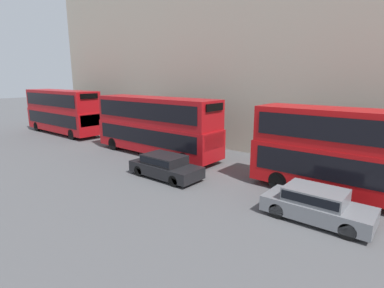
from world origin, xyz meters
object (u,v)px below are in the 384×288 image
object	(u,v)px
bus_leading	(365,152)
bus_second_in_queue	(156,124)
car_hatchback	(165,165)
bus_third_in_queue	(62,110)
car_dark_sedan	(316,204)

from	to	relation	value
bus_leading	bus_second_in_queue	distance (m)	13.86
car_hatchback	bus_third_in_queue	bearing A→B (deg)	79.44
car_dark_sedan	bus_second_in_queue	bearing A→B (deg)	75.23
bus_leading	bus_second_in_queue	bearing A→B (deg)	90.00
bus_second_in_queue	car_dark_sedan	world-z (taller)	bus_second_in_queue
bus_third_in_queue	car_hatchback	xyz separation A→B (m)	(-3.40, -18.23, -1.76)
car_dark_sedan	car_hatchback	world-z (taller)	car_dark_sedan
bus_leading	bus_third_in_queue	size ratio (longest dim) A/B	0.98
bus_leading	car_dark_sedan	size ratio (longest dim) A/B	2.45
bus_leading	car_hatchback	xyz separation A→B (m)	(-3.40, 9.58, -1.66)
bus_second_in_queue	car_hatchback	bearing A→B (deg)	-128.45
bus_third_in_queue	car_hatchback	bearing A→B (deg)	-100.56
bus_second_in_queue	bus_third_in_queue	bearing A→B (deg)	90.00
bus_second_in_queue	car_dark_sedan	size ratio (longest dim) A/B	2.56
bus_leading	bus_second_in_queue	xyz separation A→B (m)	(-0.00, 13.86, 0.01)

